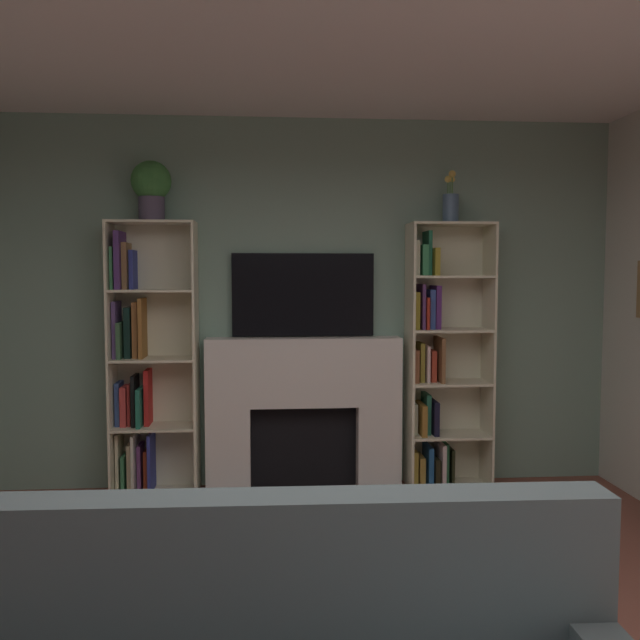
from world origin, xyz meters
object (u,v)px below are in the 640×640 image
bookshelf_right (438,363)px  vase_with_flowers (451,205)px  tv (303,295)px  bookshelf_left (145,365)px  potted_plant (151,187)px  fireplace (304,409)px

bookshelf_right → vase_with_flowers: (0.07, -0.03, 1.19)m
tv → bookshelf_left: size_ratio=0.53×
tv → potted_plant: size_ratio=2.48×
bookshelf_left → bookshelf_right: 2.19m
bookshelf_right → potted_plant: potted_plant is taller
vase_with_flowers → bookshelf_right: bearing=157.2°
tv → potted_plant: 1.35m
fireplace → bookshelf_right: (1.02, -0.01, 0.34)m
tv → bookshelf_left: (-1.17, -0.08, -0.51)m
bookshelf_left → potted_plant: size_ratio=4.64×
bookshelf_right → vase_with_flowers: size_ratio=5.18×
bookshelf_left → fireplace: bearing=-0.1°
fireplace → tv: size_ratio=1.46×
fireplace → bookshelf_right: size_ratio=0.78×
bookshelf_right → vase_with_flowers: 1.20m
bookshelf_left → potted_plant: 1.29m
tv → vase_with_flowers: 1.29m
potted_plant → vase_with_flowers: (2.19, 0.00, -0.11)m
fireplace → tv: 0.86m
tv → bookshelf_right: 1.15m
tv → bookshelf_left: bookshelf_left is taller
potted_plant → vase_with_flowers: bearing=0.0°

